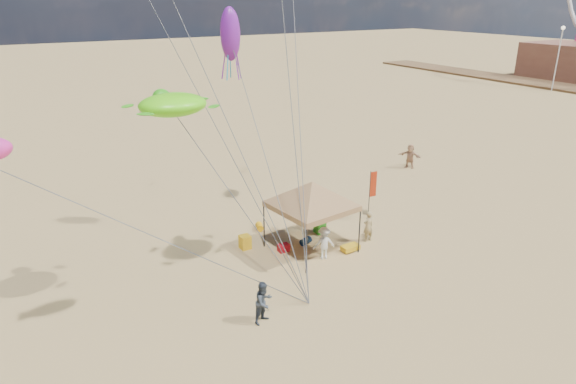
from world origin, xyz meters
The scene contains 18 objects.
ground centered at (0.00, 0.00, 0.00)m, with size 280.00×280.00×0.00m, color tan.
canopy_tent centered at (2.24, 4.51, 3.44)m, with size 6.66×6.66×4.13m.
feather_flag centered at (7.12, 5.83, 1.93)m, with size 0.44×0.07×2.88m.
cooler_red centered at (0.96, 5.02, 0.19)m, with size 0.54×0.38×0.38m, color #AC0D17.
cooler_blue centered at (4.29, 7.79, 0.19)m, with size 0.54×0.38×0.38m, color #11158E.
bag_navy centered at (2.32, 5.11, 0.18)m, with size 0.36×0.36×0.60m, color #0D2039.
bag_orange centered at (1.11, 7.83, 0.18)m, with size 0.36×0.36×0.60m, color #F7A90D.
chair_green centered at (3.68, 5.85, 0.35)m, with size 0.50×0.50×0.70m, color #248A19.
chair_yellow centered at (-0.52, 6.28, 0.35)m, with size 0.50×0.50×0.70m, color yellow.
crate_grey centered at (4.03, 3.30, 0.14)m, with size 0.34×0.30×0.28m, color slate.
beach_cart centered at (3.78, 3.34, 0.20)m, with size 0.90×0.50×0.24m, color gold.
person_near_a centered at (5.23, 3.78, 0.82)m, with size 0.60×0.39×1.64m, color tan.
person_near_b centered at (-2.61, 0.44, 0.86)m, with size 0.83×0.65×1.72m, color #333C46.
person_near_c centered at (2.24, 3.42, 0.82)m, with size 1.05×0.61×1.63m, color silver.
person_far_c centered at (15.49, 11.52, 0.90)m, with size 1.67×0.53×1.80m, color tan.
lamp_north centered at (55.00, 26.00, 5.52)m, with size 0.50×0.50×8.25m.
turtle_kite centered at (-4.33, 4.16, 7.97)m, with size 2.58×2.06×0.86m, color #62F512.
squid_kite centered at (0.42, 9.11, 10.06)m, with size 0.97×0.97×2.53m, color purple.
Camera 1 is at (-10.33, -14.19, 11.75)m, focal length 31.63 mm.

